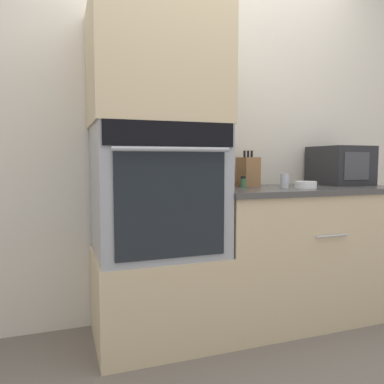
# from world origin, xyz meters

# --- Properties ---
(ground_plane) EXTENTS (12.00, 12.00, 0.00)m
(ground_plane) POSITION_xyz_m (0.00, 0.00, 0.00)
(ground_plane) COLOR #6B6056
(wall_back) EXTENTS (8.00, 0.05, 2.50)m
(wall_back) POSITION_xyz_m (0.00, 0.63, 1.25)
(wall_back) COLOR beige
(wall_back) RESTS_ON ground_plane
(oven_cabinet_base) EXTENTS (0.73, 0.60, 0.52)m
(oven_cabinet_base) POSITION_xyz_m (-0.37, 0.30, 0.26)
(oven_cabinet_base) COLOR beige
(oven_cabinet_base) RESTS_ON ground_plane
(wall_oven) EXTENTS (0.71, 0.64, 0.73)m
(wall_oven) POSITION_xyz_m (-0.37, 0.30, 0.89)
(wall_oven) COLOR #9EA0A5
(wall_oven) RESTS_ON oven_cabinet_base
(oven_cabinet_upper) EXTENTS (0.73, 0.60, 0.66)m
(oven_cabinet_upper) POSITION_xyz_m (-0.37, 0.30, 1.59)
(oven_cabinet_upper) COLOR beige
(oven_cabinet_upper) RESTS_ON wall_oven
(counter_unit) EXTENTS (1.27, 0.63, 0.89)m
(counter_unit) POSITION_xyz_m (0.62, 0.30, 0.44)
(counter_unit) COLOR beige
(counter_unit) RESTS_ON ground_plane
(microwave) EXTENTS (0.34, 0.37, 0.28)m
(microwave) POSITION_xyz_m (1.02, 0.40, 1.02)
(microwave) COLOR #232326
(microwave) RESTS_ON counter_unit
(knife_block) EXTENTS (0.11, 0.16, 0.24)m
(knife_block) POSITION_xyz_m (0.32, 0.47, 0.99)
(knife_block) COLOR olive
(knife_block) RESTS_ON counter_unit
(bowl) EXTENTS (0.14, 0.14, 0.04)m
(bowl) POSITION_xyz_m (0.58, 0.19, 0.91)
(bowl) COLOR white
(bowl) RESTS_ON counter_unit
(condiment_jar_near) EXTENTS (0.04, 0.04, 0.07)m
(condiment_jar_near) POSITION_xyz_m (0.22, 0.36, 0.92)
(condiment_jar_near) COLOR #427047
(condiment_jar_near) RESTS_ON counter_unit
(condiment_jar_mid) EXTENTS (0.04, 0.04, 0.07)m
(condiment_jar_mid) POSITION_xyz_m (0.05, 0.44, 0.92)
(condiment_jar_mid) COLOR silver
(condiment_jar_mid) RESTS_ON counter_unit
(condiment_jar_far) EXTENTS (0.06, 0.06, 0.09)m
(condiment_jar_far) POSITION_xyz_m (0.47, 0.27, 0.93)
(condiment_jar_far) COLOR silver
(condiment_jar_far) RESTS_ON counter_unit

